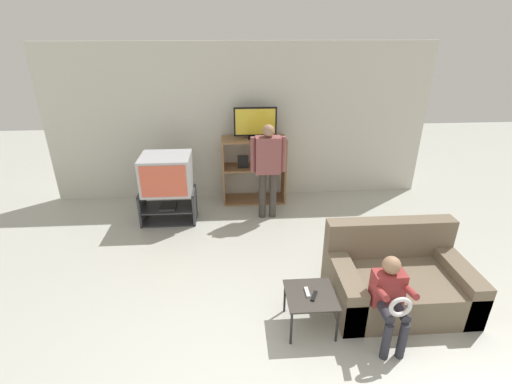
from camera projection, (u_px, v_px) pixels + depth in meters
name	position (u px, v px, depth m)	size (l,w,h in m)	color
wall_back	(240.00, 123.00, 6.25)	(6.40, 0.06, 2.60)	beige
tv_stand	(169.00, 206.00, 5.76)	(0.84, 0.47, 0.51)	#38383D
television_main	(167.00, 174.00, 5.55)	(0.73, 0.64, 0.56)	#B2B2B7
media_shelf	(254.00, 170.00, 6.30)	(1.06, 0.44, 1.12)	#8E6642
television_flat	(255.00, 124.00, 5.98)	(0.69, 0.20, 0.51)	black
snack_table	(311.00, 298.00, 3.68)	(0.49, 0.49, 0.40)	#38332D
remote_control_black	(314.00, 296.00, 3.63)	(0.04, 0.14, 0.02)	black
remote_control_white	(307.00, 292.00, 3.68)	(0.04, 0.14, 0.02)	silver
couch	(396.00, 279.00, 4.08)	(1.46, 0.96, 0.84)	#756651
person_standing_adult	(268.00, 163.00, 5.61)	(0.53, 0.20, 1.51)	#3D3833
person_seated_child	(391.00, 296.00, 3.44)	(0.33, 0.43, 0.91)	#2D2D38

